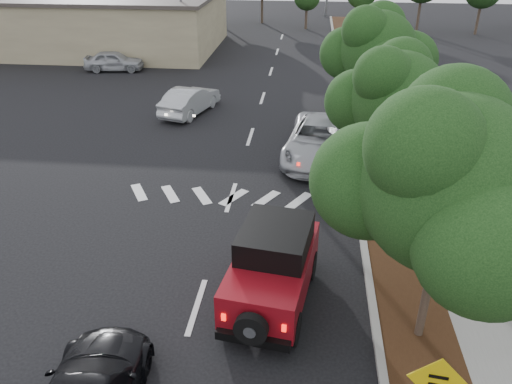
# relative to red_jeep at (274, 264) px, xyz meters

# --- Properties ---
(ground) EXTENTS (120.00, 120.00, 0.00)m
(ground) POSITION_rel_red_jeep_xyz_m (-1.98, -0.61, -1.09)
(ground) COLOR black
(ground) RESTS_ON ground
(curb) EXTENTS (0.20, 70.00, 0.15)m
(curb) POSITION_rel_red_jeep_xyz_m (2.62, 11.39, -1.02)
(curb) COLOR #9E9B93
(curb) RESTS_ON ground
(planting_strip) EXTENTS (1.80, 70.00, 0.12)m
(planting_strip) POSITION_rel_red_jeep_xyz_m (3.62, 11.39, -1.03)
(planting_strip) COLOR black
(planting_strip) RESTS_ON ground
(sidewalk) EXTENTS (2.00, 70.00, 0.12)m
(sidewalk) POSITION_rel_red_jeep_xyz_m (5.52, 11.39, -1.03)
(sidewalk) COLOR gray
(sidewalk) RESTS_ON ground
(hedge) EXTENTS (0.80, 70.00, 0.80)m
(hedge) POSITION_rel_red_jeep_xyz_m (6.92, 11.39, -0.69)
(hedge) COLOR black
(hedge) RESTS_ON ground
(commercial_building) EXTENTS (22.00, 12.00, 4.00)m
(commercial_building) POSITION_rel_red_jeep_xyz_m (-17.98, 29.39, 0.91)
(commercial_building) COLOR gray
(commercial_building) RESTS_ON ground
(transmission_tower) EXTENTS (7.00, 4.00, 28.00)m
(transmission_tower) POSITION_rel_red_jeep_xyz_m (4.02, 47.39, -1.09)
(transmission_tower) COLOR slate
(transmission_tower) RESTS_ON ground
(street_tree_near) EXTENTS (3.80, 3.80, 5.92)m
(street_tree_near) POSITION_rel_red_jeep_xyz_m (3.62, -1.11, -1.09)
(street_tree_near) COLOR black
(street_tree_near) RESTS_ON ground
(street_tree_mid) EXTENTS (3.20, 3.20, 5.32)m
(street_tree_mid) POSITION_rel_red_jeep_xyz_m (3.62, 5.89, -1.09)
(street_tree_mid) COLOR black
(street_tree_mid) RESTS_ON ground
(street_tree_far) EXTENTS (3.40, 3.40, 5.62)m
(street_tree_far) POSITION_rel_red_jeep_xyz_m (3.62, 12.39, -1.09)
(street_tree_far) COLOR black
(street_tree_far) RESTS_ON ground
(light_pole_a) EXTENTS (2.00, 0.22, 9.00)m
(light_pole_a) POSITION_rel_red_jeep_xyz_m (-8.48, 25.39, -1.09)
(light_pole_a) COLOR slate
(light_pole_a) RESTS_ON ground
(light_pole_b) EXTENTS (2.00, 0.22, 9.00)m
(light_pole_b) POSITION_rel_red_jeep_xyz_m (-9.48, 37.39, -1.09)
(light_pole_b) COLOR slate
(light_pole_b) RESTS_ON ground
(red_jeep) EXTENTS (2.38, 4.35, 2.15)m
(red_jeep) POSITION_rel_red_jeep_xyz_m (0.00, 0.00, 0.00)
(red_jeep) COLOR black
(red_jeep) RESTS_ON ground
(silver_suv_ahead) EXTENTS (3.33, 6.04, 1.60)m
(silver_suv_ahead) POSITION_rel_red_jeep_xyz_m (1.22, 9.33, -0.29)
(silver_suv_ahead) COLOR #A7A9AE
(silver_suv_ahead) RESTS_ON ground
(silver_sedan_oncoming) EXTENTS (2.62, 4.51, 1.41)m
(silver_sedan_oncoming) POSITION_rel_red_jeep_xyz_m (-5.54, 14.39, -0.39)
(silver_sedan_oncoming) COLOR #A9ADB1
(silver_sedan_oncoming) RESTS_ON ground
(parked_suv) EXTENTS (4.10, 2.02, 1.34)m
(parked_suv) POSITION_rel_red_jeep_xyz_m (-12.67, 22.43, -0.42)
(parked_suv) COLOR #A6A9AD
(parked_suv) RESTS_ON ground
(terracotta_planter) EXTENTS (0.66, 0.66, 1.16)m
(terracotta_planter) POSITION_rel_red_jeep_xyz_m (4.94, 2.25, -0.31)
(terracotta_planter) COLOR brown
(terracotta_planter) RESTS_ON ground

